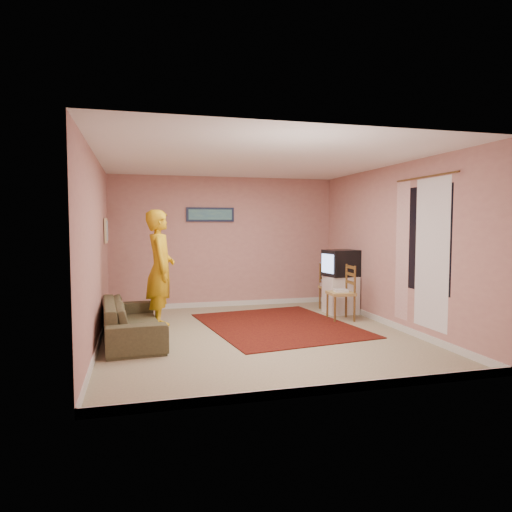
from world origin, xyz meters
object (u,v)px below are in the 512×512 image
object	(u,v)px
tv_cabinet	(341,295)
chair_b	(341,286)
chair_a	(332,282)
sofa	(132,320)
crt_tv	(341,263)
person	(160,270)

from	to	relation	value
tv_cabinet	chair_b	world-z (taller)	chair_b
chair_a	sofa	size ratio (longest dim) A/B	0.25
chair_a	tv_cabinet	bearing A→B (deg)	-93.22
tv_cabinet	sofa	bearing A→B (deg)	-163.89
tv_cabinet	sofa	world-z (taller)	tv_cabinet
chair_a	sofa	xyz separation A→B (m)	(-3.73, -1.44, -0.26)
crt_tv	sofa	bearing A→B (deg)	-170.73
crt_tv	sofa	distance (m)	3.95
chair_b	sofa	size ratio (longest dim) A/B	0.26
tv_cabinet	chair_b	distance (m)	0.66
tv_cabinet	crt_tv	xyz separation A→B (m)	(-0.01, -0.00, 0.59)
crt_tv	person	xyz separation A→B (m)	(-3.31, -0.43, 0.00)
chair_a	chair_b	distance (m)	0.95
tv_cabinet	chair_a	xyz separation A→B (m)	(-0.02, 0.36, 0.20)
tv_cabinet	sofa	xyz separation A→B (m)	(-3.75, -1.08, -0.06)
chair_a	chair_b	bearing A→B (deg)	-110.58
sofa	chair_a	bearing A→B (deg)	-73.16
tv_cabinet	sofa	size ratio (longest dim) A/B	0.35
tv_cabinet	chair_b	xyz separation A→B (m)	(-0.26, -0.56, 0.24)
crt_tv	sofa	world-z (taller)	crt_tv
crt_tv	chair_a	xyz separation A→B (m)	(-0.01, 0.36, -0.39)
chair_a	chair_b	xyz separation A→B (m)	(-0.25, -0.92, 0.04)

